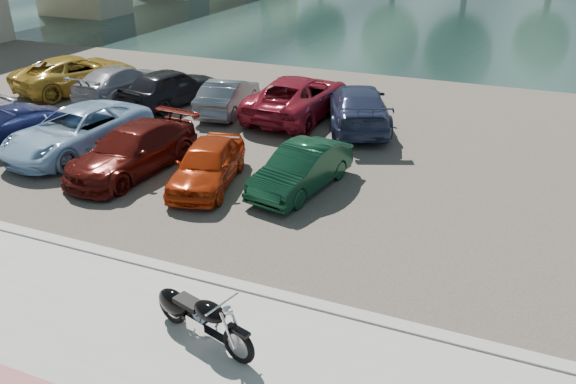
{
  "coord_description": "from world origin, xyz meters",
  "views": [
    {
      "loc": [
        3.9,
        -6.29,
        6.8
      ],
      "look_at": [
        -0.5,
        4.49,
        1.1
      ],
      "focal_mm": 35.0,
      "sensor_mm": 36.0,
      "label": 1
    }
  ],
  "objects": [
    {
      "name": "car_1",
      "position": [
        -10.97,
        6.2,
        0.65
      ],
      "size": [
        2.34,
        3.93,
        1.22
      ],
      "primitive_type": "imported",
      "rotation": [
        0.0,
        0.0,
        -0.3
      ],
      "color": "#14173E",
      "rests_on": "parking_lot"
    },
    {
      "name": "parking_lot",
      "position": [
        0.0,
        11.0,
        0.02
      ],
      "size": [
        60.0,
        18.0,
        0.04
      ],
      "primitive_type": "cube",
      "color": "#464038",
      "rests_on": "ground"
    },
    {
      "name": "kerb",
      "position": [
        0.0,
        2.0,
        0.07
      ],
      "size": [
        60.0,
        0.3,
        0.14
      ],
      "primitive_type": "cube",
      "color": "#A8A59E",
      "rests_on": "ground"
    },
    {
      "name": "car_7",
      "position": [
        -11.12,
        12.22,
        0.71
      ],
      "size": [
        2.1,
        4.68,
        1.33
      ],
      "primitive_type": "imported",
      "rotation": [
        0.0,
        0.0,
        3.09
      ],
      "color": "#95939B",
      "rests_on": "parking_lot"
    },
    {
      "name": "ground",
      "position": [
        0.0,
        0.0,
        0.0
      ],
      "size": [
        200.0,
        200.0,
        0.0
      ],
      "primitive_type": "plane",
      "color": "#595447",
      "rests_on": "ground"
    },
    {
      "name": "car_4",
      "position": [
        -3.58,
        6.1,
        0.67
      ],
      "size": [
        2.23,
        3.92,
        1.26
      ],
      "primitive_type": "imported",
      "rotation": [
        0.0,
        0.0,
        0.21
      ],
      "color": "#B02E0B",
      "rests_on": "parking_lot"
    },
    {
      "name": "car_5",
      "position": [
        -1.06,
        6.82,
        0.65
      ],
      "size": [
        1.96,
        3.88,
        1.22
      ],
      "primitive_type": "imported",
      "rotation": [
        0.0,
        0.0,
        -0.19
      ],
      "color": "#0E3420",
      "rests_on": "parking_lot"
    },
    {
      "name": "car_2",
      "position": [
        -8.64,
        6.75,
        0.74
      ],
      "size": [
        2.91,
        5.27,
        1.4
      ],
      "primitive_type": "imported",
      "rotation": [
        0.0,
        0.0,
        -0.12
      ],
      "color": "#9DC2E5",
      "rests_on": "parking_lot"
    },
    {
      "name": "car_8",
      "position": [
        -8.67,
        12.13,
        0.78
      ],
      "size": [
        2.67,
        4.65,
        1.49
      ],
      "primitive_type": "imported",
      "rotation": [
        0.0,
        0.0,
        2.92
      ],
      "color": "black",
      "rests_on": "parking_lot"
    },
    {
      "name": "car_9",
      "position": [
        -6.12,
        12.16,
        0.68
      ],
      "size": [
        1.87,
        4.04,
        1.28
      ],
      "primitive_type": "imported",
      "rotation": [
        0.0,
        0.0,
        3.28
      ],
      "color": "slate",
      "rests_on": "parking_lot"
    },
    {
      "name": "motorcycle",
      "position": [
        -0.58,
        0.38,
        0.56
      ],
      "size": [
        2.28,
        0.98,
        1.05
      ],
      "rotation": [
        0.0,
        0.0,
        -0.28
      ],
      "color": "black",
      "rests_on": "promenade"
    },
    {
      "name": "car_6",
      "position": [
        -13.61,
        12.46,
        0.78
      ],
      "size": [
        3.95,
        5.83,
        1.48
      ],
      "primitive_type": "imported",
      "rotation": [
        0.0,
        0.0,
        2.84
      ],
      "color": "#B88F2A",
      "rests_on": "parking_lot"
    },
    {
      "name": "car_3",
      "position": [
        -6.07,
        6.11,
        0.7
      ],
      "size": [
        2.31,
        4.73,
        1.33
      ],
      "primitive_type": "imported",
      "rotation": [
        0.0,
        0.0,
        -0.1
      ],
      "color": "#4D0F0B",
      "rests_on": "parking_lot"
    },
    {
      "name": "car_10",
      "position": [
        -3.46,
        12.74,
        0.8
      ],
      "size": [
        2.76,
        5.59,
        1.53
      ],
      "primitive_type": "imported",
      "rotation": [
        0.0,
        0.0,
        3.1
      ],
      "color": "maroon",
      "rests_on": "parking_lot"
    },
    {
      "name": "river",
      "position": [
        0.0,
        40.0,
        0.0
      ],
      "size": [
        120.0,
        40.0,
        0.0
      ],
      "primitive_type": "cube",
      "color": "#172B2A",
      "rests_on": "ground"
    },
    {
      "name": "car_11",
      "position": [
        -1.11,
        12.51,
        0.78
      ],
      "size": [
        3.78,
        5.48,
        1.47
      ],
      "primitive_type": "imported",
      "rotation": [
        0.0,
        0.0,
        3.52
      ],
      "color": "navy",
      "rests_on": "parking_lot"
    }
  ]
}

